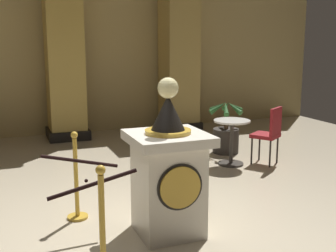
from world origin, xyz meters
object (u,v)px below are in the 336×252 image
at_px(stanchion_far, 103,248).
at_px(cafe_chair_red, 270,131).
at_px(cafe_table, 232,136).
at_px(pedestal_clock, 168,174).
at_px(potted_palm_right, 226,135).
at_px(stanchion_near, 77,189).

relative_size(stanchion_far, cafe_chair_red, 1.12).
relative_size(cafe_table, cafe_chair_red, 0.78).
relative_size(pedestal_clock, cafe_table, 2.22).
bearing_deg(cafe_chair_red, stanchion_far, -141.77).
bearing_deg(potted_palm_right, pedestal_clock, -128.46).
bearing_deg(stanchion_near, stanchion_far, -91.87).
height_order(pedestal_clock, cafe_table, pedestal_clock).
height_order(potted_palm_right, cafe_chair_red, potted_palm_right).
height_order(stanchion_near, cafe_table, stanchion_near).
height_order(cafe_table, cafe_chair_red, cafe_chair_red).
relative_size(stanchion_far, cafe_table, 1.43).
xyz_separation_m(potted_palm_right, cafe_chair_red, (0.30, -0.94, 0.24)).
bearing_deg(pedestal_clock, stanchion_far, -136.84).
bearing_deg(pedestal_clock, cafe_table, 47.01).
bearing_deg(stanchion_far, pedestal_clock, 43.16).
distance_m(pedestal_clock, potted_palm_right, 3.57).
bearing_deg(pedestal_clock, potted_palm_right, 51.54).
xyz_separation_m(potted_palm_right, cafe_table, (-0.30, -0.73, 0.15)).
xyz_separation_m(pedestal_clock, cafe_table, (1.92, 2.06, -0.18)).
height_order(potted_palm_right, cafe_table, potted_palm_right).
distance_m(stanchion_near, cafe_table, 3.06).
xyz_separation_m(stanchion_near, stanchion_far, (-0.05, -1.57, 0.02)).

